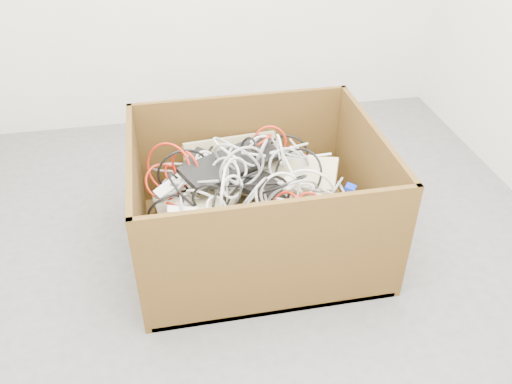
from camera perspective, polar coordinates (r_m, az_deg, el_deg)
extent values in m
plane|color=#505052|center=(2.55, 0.51, -7.22)|extent=(3.00, 3.00, 0.00)
cube|color=#432A10|center=(2.63, 0.08, -5.34)|extent=(1.10, 0.92, 0.03)
cube|color=#432A10|center=(2.82, -1.66, 4.91)|extent=(1.10, 0.02, 0.59)
cube|color=#432A10|center=(2.11, 2.43, -7.42)|extent=(1.10, 0.03, 0.59)
cube|color=#432A10|center=(2.59, 11.88, 0.97)|extent=(0.02, 0.87, 0.59)
cube|color=#432A10|center=(2.42, -12.51, -1.80)|extent=(0.02, 0.87, 0.59)
cube|color=#C5B392|center=(2.59, 0.01, -3.88)|extent=(0.97, 0.84, 0.18)
cube|color=#C5B392|center=(2.48, -1.80, -3.64)|extent=(0.69, 0.62, 0.19)
cube|color=tan|center=(2.64, -3.87, 0.57)|extent=(0.49, 0.44, 0.16)
cube|color=tan|center=(2.65, 3.47, -0.38)|extent=(0.51, 0.30, 0.16)
cube|color=tan|center=(2.40, 3.08, -4.70)|extent=(0.25, 0.51, 0.08)
cube|color=tan|center=(2.29, -3.08, -5.35)|extent=(0.49, 0.25, 0.21)
cube|color=tan|center=(2.44, 7.08, -2.17)|extent=(0.45, 0.48, 0.13)
cube|color=tan|center=(2.72, -2.72, 4.12)|extent=(0.49, 0.17, 0.21)
cube|color=tan|center=(2.41, -4.09, -0.53)|extent=(0.35, 0.50, 0.18)
cube|color=tan|center=(2.54, 3.18, 2.04)|extent=(0.50, 0.38, 0.18)
cube|color=black|center=(2.46, -2.03, 1.78)|extent=(0.51, 0.39, 0.13)
cube|color=black|center=(2.45, -2.63, 3.16)|extent=(0.51, 0.40, 0.07)
ellipsoid|color=beige|center=(2.36, -7.85, -1.25)|extent=(0.12, 0.12, 0.04)
ellipsoid|color=beige|center=(2.59, 6.38, 2.63)|extent=(0.11, 0.12, 0.04)
ellipsoid|color=beige|center=(2.20, -1.81, -4.87)|extent=(0.12, 0.09, 0.04)
ellipsoid|color=beige|center=(2.27, 3.52, 0.96)|extent=(0.10, 0.12, 0.04)
ellipsoid|color=beige|center=(2.46, -2.98, 3.28)|extent=(0.12, 0.12, 0.04)
ellipsoid|color=black|center=(2.29, 8.62, -4.69)|extent=(0.12, 0.12, 0.04)
ellipsoid|color=beige|center=(2.57, 6.98, 1.56)|extent=(0.12, 0.10, 0.04)
cube|color=white|center=(2.45, -7.65, 1.57)|extent=(0.30, 0.21, 0.13)
cube|color=white|center=(2.26, -6.09, -2.41)|extent=(0.28, 0.08, 0.09)
cube|color=#0D26CE|center=(2.40, 10.09, 0.46)|extent=(0.06, 0.06, 0.03)
torus|color=#98979D|center=(2.55, -3.10, 3.20)|extent=(0.11, 0.24, 0.25)
torus|color=silver|center=(2.21, -3.41, -0.17)|extent=(0.10, 0.32, 0.33)
torus|color=black|center=(2.23, -4.07, -1.62)|extent=(0.10, 0.21, 0.23)
torus|color=#AE1D0C|center=(2.21, 5.68, -1.39)|extent=(0.13, 0.08, 0.13)
torus|color=#AE1D0C|center=(2.54, -9.03, 1.77)|extent=(0.09, 0.14, 0.11)
torus|color=black|center=(2.49, 0.82, 4.82)|extent=(0.12, 0.15, 0.12)
torus|color=#98979D|center=(2.22, 4.33, -2.70)|extent=(0.12, 0.15, 0.18)
torus|color=silver|center=(2.23, -2.54, 0.55)|extent=(0.14, 0.08, 0.14)
torus|color=silver|center=(2.33, -2.12, 2.36)|extent=(0.12, 0.11, 0.14)
torus|color=#98979D|center=(2.41, 3.26, 2.83)|extent=(0.23, 0.11, 0.21)
torus|color=#AE1D0C|center=(2.21, 3.18, -2.25)|extent=(0.14, 0.25, 0.23)
torus|color=silver|center=(2.21, 4.80, -1.17)|extent=(0.28, 0.23, 0.19)
torus|color=#98979D|center=(2.37, -2.04, 3.35)|extent=(0.28, 0.18, 0.28)
torus|color=#98979D|center=(2.66, -8.87, 2.59)|extent=(0.31, 0.24, 0.21)
torus|color=silver|center=(2.46, 2.59, 4.45)|extent=(0.04, 0.16, 0.16)
torus|color=black|center=(2.44, 4.49, 1.86)|extent=(0.25, 0.32, 0.26)
torus|color=#AE1D0C|center=(2.44, -7.59, 2.73)|extent=(0.17, 0.15, 0.21)
torus|color=#98979D|center=(2.28, -1.49, 2.58)|extent=(0.30, 0.11, 0.31)
torus|color=black|center=(2.20, -2.50, -0.97)|extent=(0.10, 0.18, 0.18)
torus|color=silver|center=(2.37, -3.40, 1.76)|extent=(0.16, 0.20, 0.19)
torus|color=#AE1D0C|center=(2.49, -9.80, 1.09)|extent=(0.22, 0.16, 0.18)
torus|color=#98979D|center=(2.20, 0.61, -0.91)|extent=(0.08, 0.19, 0.19)
torus|color=#98979D|center=(2.55, 3.93, 3.19)|extent=(0.15, 0.13, 0.18)
torus|color=#AE1D0C|center=(2.55, 0.48, 5.38)|extent=(0.16, 0.15, 0.12)
torus|color=black|center=(2.23, 1.89, -0.26)|extent=(0.22, 0.09, 0.22)
torus|color=silver|center=(2.46, -5.36, 3.28)|extent=(0.12, 0.11, 0.11)
torus|color=#AE1D0C|center=(2.46, -9.35, 2.59)|extent=(0.26, 0.21, 0.31)
torus|color=#AE1D0C|center=(2.61, 1.52, 5.37)|extent=(0.22, 0.08, 0.23)
torus|color=#98979D|center=(2.39, 0.63, 4.51)|extent=(0.09, 0.14, 0.15)
torus|color=#98979D|center=(2.29, -7.64, -2.07)|extent=(0.05, 0.22, 0.22)
torus|color=#98979D|center=(2.50, 4.24, 4.00)|extent=(0.16, 0.16, 0.06)
torus|color=silver|center=(2.32, -5.91, -0.44)|extent=(0.17, 0.11, 0.17)
torus|color=black|center=(2.31, -9.65, -1.69)|extent=(0.17, 0.13, 0.19)
torus|color=black|center=(2.35, -7.67, 0.09)|extent=(0.19, 0.28, 0.23)
torus|color=black|center=(2.19, -6.09, -4.76)|extent=(0.16, 0.12, 0.13)
torus|color=#98979D|center=(2.39, -7.88, 0.63)|extent=(0.14, 0.15, 0.07)
torus|color=#98979D|center=(2.23, -0.26, -0.21)|extent=(0.15, 0.22, 0.21)
torus|color=black|center=(2.50, -0.81, 4.54)|extent=(0.11, 0.12, 0.13)
torus|color=#98979D|center=(2.36, -2.60, 1.93)|extent=(0.12, 0.16, 0.12)
torus|color=black|center=(2.48, -7.77, 2.19)|extent=(0.27, 0.06, 0.27)
torus|color=silver|center=(2.31, 5.03, -0.26)|extent=(0.16, 0.03, 0.16)
torus|color=silver|center=(2.61, 0.58, 4.43)|extent=(0.17, 0.06, 0.17)
torus|color=#98979D|center=(2.46, -8.99, 0.88)|extent=(0.25, 0.32, 0.22)
torus|color=black|center=(2.27, 2.88, 0.79)|extent=(0.30, 0.26, 0.19)
torus|color=silver|center=(2.35, 5.56, 0.31)|extent=(0.31, 0.13, 0.32)
torus|color=silver|center=(2.47, -2.30, 4.32)|extent=(0.28, 0.32, 0.20)
torus|color=#98979D|center=(2.62, -0.94, 4.23)|extent=(0.21, 0.18, 0.21)
torus|color=black|center=(2.28, -5.04, -0.71)|extent=(0.17, 0.05, 0.17)
torus|color=#98979D|center=(2.26, 3.94, -0.30)|extent=(0.30, 0.15, 0.27)
torus|color=silver|center=(2.20, -4.24, -1.78)|extent=(0.13, 0.10, 0.13)
torus|color=silver|center=(2.23, 2.59, 0.01)|extent=(0.22, 0.06, 0.22)
torus|color=black|center=(2.72, 3.43, 4.04)|extent=(0.28, 0.12, 0.30)
cylinder|color=#98979D|center=(2.70, 2.28, 5.20)|extent=(0.03, 0.14, 0.05)
cylinder|color=black|center=(2.35, -1.77, 1.42)|extent=(0.27, 0.04, 0.08)
cylinder|color=#98979D|center=(2.33, 5.20, 0.46)|extent=(0.11, 0.13, 0.05)
cylinder|color=silver|center=(2.41, -6.13, 1.92)|extent=(0.11, 0.07, 0.02)
cylinder|color=#98979D|center=(2.38, 9.75, -0.77)|extent=(0.02, 0.25, 0.03)
cylinder|color=silver|center=(2.31, 3.65, 0.51)|extent=(0.08, 0.14, 0.05)
cylinder|color=#AE1D0C|center=(2.59, -6.15, 4.09)|extent=(0.16, 0.16, 0.02)
cylinder|color=silver|center=(2.55, 5.53, 3.76)|extent=(0.22, 0.06, 0.05)
cylinder|color=silver|center=(2.50, 3.65, 4.72)|extent=(0.23, 0.18, 0.09)
cylinder|color=silver|center=(2.64, 5.11, 3.98)|extent=(0.09, 0.25, 0.06)
cylinder|color=black|center=(2.31, 0.14, 0.78)|extent=(0.27, 0.09, 0.09)
cylinder|color=#98979D|center=(2.61, 4.26, 3.38)|extent=(0.18, 0.10, 0.03)
cylinder|color=silver|center=(2.32, 8.43, -0.79)|extent=(0.16, 0.25, 0.09)
cylinder|color=silver|center=(2.39, 3.70, 2.42)|extent=(0.03, 0.28, 0.04)
cylinder|color=silver|center=(2.43, -0.29, 4.05)|extent=(0.10, 0.10, 0.05)
cylinder|color=#AE1D0C|center=(2.33, -8.49, -1.48)|extent=(0.09, 0.11, 0.04)
cylinder|color=black|center=(2.64, 1.35, 4.77)|extent=(0.18, 0.11, 0.02)
cylinder|color=#98979D|center=(2.36, 9.38, -0.75)|extent=(0.18, 0.20, 0.02)
cylinder|color=black|center=(2.62, -5.14, 4.32)|extent=(0.11, 0.17, 0.02)
cylinder|color=#AE1D0C|center=(2.65, 4.55, 4.40)|extent=(0.07, 0.12, 0.02)
cylinder|color=#98979D|center=(2.33, -6.68, 0.99)|extent=(0.21, 0.15, 0.10)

